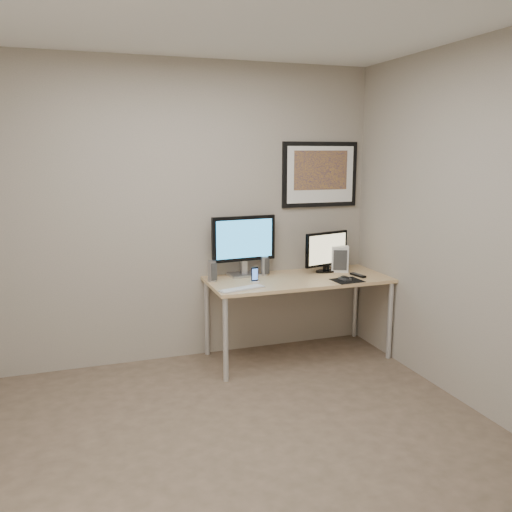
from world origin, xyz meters
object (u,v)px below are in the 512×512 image
object	(u,v)px
speaker_left	(212,271)
fan_unit	(340,259)
desk	(298,285)
framed_art	(320,174)
monitor_large	(244,243)
monitor_tv	(327,251)
speaker_right	(264,266)
keyboard	(242,289)
phone_dock	(255,275)

from	to	relation	value
speaker_left	fan_unit	world-z (taller)	fan_unit
desk	fan_unit	distance (m)	0.52
framed_art	monitor_large	world-z (taller)	framed_art
monitor_tv	speaker_right	xyz separation A→B (m)	(-0.58, 0.08, -0.12)
speaker_left	keyboard	bearing A→B (deg)	-80.06
keyboard	speaker_right	bearing A→B (deg)	35.04
monitor_large	keyboard	size ratio (longest dim) A/B	1.52
framed_art	keyboard	distance (m)	1.41
desk	speaker_left	world-z (taller)	speaker_left
monitor_large	speaker_right	distance (m)	0.28
phone_dock	fan_unit	world-z (taller)	fan_unit
speaker_left	speaker_right	bearing A→B (deg)	-4.66
speaker_left	fan_unit	xyz separation A→B (m)	(1.23, -0.00, 0.03)
framed_art	fan_unit	xyz separation A→B (m)	(0.12, -0.21, -0.77)
desk	speaker_left	bearing A→B (deg)	170.73
fan_unit	keyboard	bearing A→B (deg)	-137.02
desk	monitor_tv	world-z (taller)	monitor_tv
monitor_tv	monitor_large	bearing A→B (deg)	156.63
desk	speaker_left	size ratio (longest dim) A/B	8.80
framed_art	monitor_large	xyz separation A→B (m)	(-0.78, -0.09, -0.59)
phone_dock	framed_art	bearing A→B (deg)	19.83
desk	speaker_right	distance (m)	0.36
monitor_tv	fan_unit	xyz separation A→B (m)	(0.13, -0.01, -0.08)
speaker_right	keyboard	distance (m)	0.57
framed_art	speaker_right	world-z (taller)	framed_art
desk	phone_dock	world-z (taller)	phone_dock
framed_art	desk	bearing A→B (deg)	-136.54
speaker_right	fan_unit	bearing A→B (deg)	-28.25
monitor_large	speaker_left	distance (m)	0.41
speaker_right	speaker_left	bearing A→B (deg)	168.97
desk	keyboard	bearing A→B (deg)	-159.33
desk	fan_unit	xyz separation A→B (m)	(0.47, 0.12, 0.18)
framed_art	speaker_left	size ratio (longest dim) A/B	4.13
speaker_left	monitor_tv	bearing A→B (deg)	-13.91
keyboard	desk	bearing A→B (deg)	4.65
keyboard	speaker_left	bearing A→B (deg)	98.55
speaker_left	phone_dock	world-z (taller)	speaker_left
speaker_right	monitor_tv	bearing A→B (deg)	-28.48
monitor_tv	keyboard	distance (m)	1.02
phone_dock	keyboard	world-z (taller)	phone_dock
desk	phone_dock	xyz separation A→B (m)	(-0.42, -0.04, 0.13)
monitor_tv	fan_unit	distance (m)	0.16
speaker_right	fan_unit	distance (m)	0.72
monitor_large	speaker_right	size ratio (longest dim) A/B	3.47
speaker_right	phone_dock	bearing A→B (deg)	-146.15
speaker_left	speaker_right	size ratio (longest dim) A/B	1.06
speaker_left	phone_dock	size ratio (longest dim) A/B	1.32
keyboard	monitor_tv	bearing A→B (deg)	5.10
desk	monitor_tv	distance (m)	0.45
framed_art	monitor_tv	size ratio (longest dim) A/B	1.59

